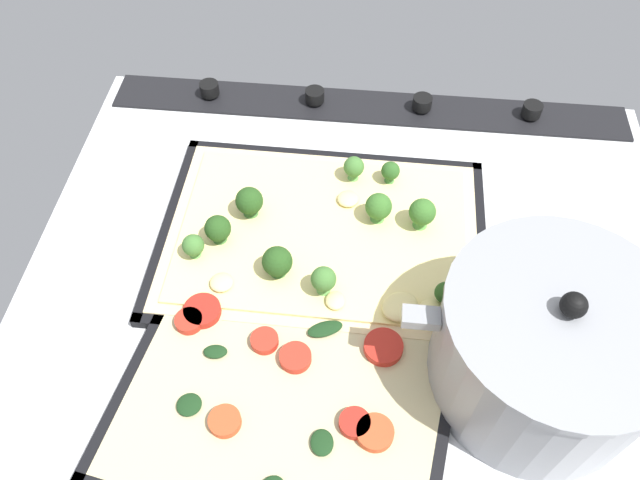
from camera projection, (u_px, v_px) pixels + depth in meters
ground_plane at (351, 283)px, 74.13cm from camera, size 77.98×66.73×3.00cm
stove_control_panel at (366, 105)px, 90.36cm from camera, size 74.87×7.00×2.60cm
baking_tray_front at (320, 239)px, 75.81cm from camera, size 39.94×29.00×1.30cm
broccoli_pizza at (320, 235)px, 74.50cm from camera, size 37.51×26.58×5.54cm
baking_tray_back at (280, 405)px, 63.05cm from camera, size 37.52×31.38×1.30cm
veggie_pizza_back at (281, 399)px, 62.64cm from camera, size 34.74×28.61×1.90cm
cooking_pot at (544, 347)px, 59.78cm from camera, size 28.82×22.05×16.01cm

